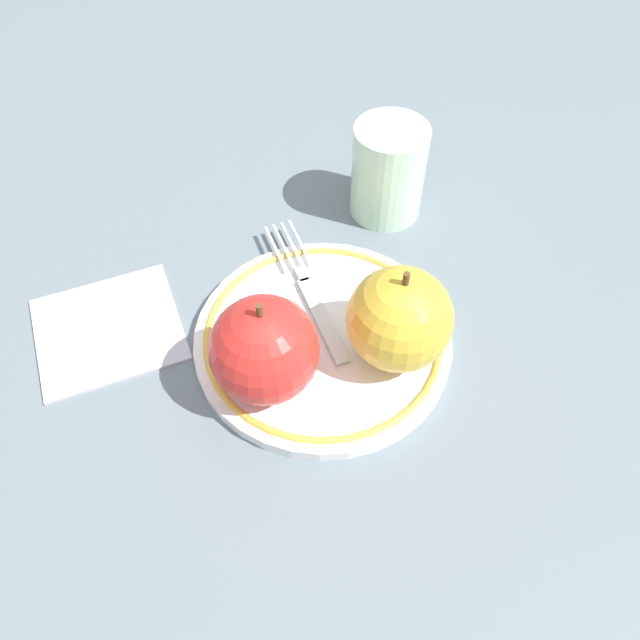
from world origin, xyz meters
The scene contains 7 objects.
ground_plane centered at (0.00, 0.00, 0.00)m, with size 2.00×2.00×0.00m, color slate.
plate centered at (-0.01, 0.00, 0.01)m, with size 0.22×0.22×0.01m.
apple_red_whole centered at (-0.03, 0.06, 0.06)m, with size 0.08×0.08×0.09m.
apple_second_whole centered at (-0.06, -0.04, 0.06)m, with size 0.08×0.08×0.09m.
fork centered at (0.03, -0.01, 0.02)m, with size 0.17×0.05×0.00m.
drinking_glass centered at (0.10, -0.14, 0.05)m, with size 0.07×0.07×0.09m, color #C2EEC8.
napkin_folded centered at (0.10, 0.15, 0.00)m, with size 0.11×0.12×0.01m, color #BBB6C8.
Camera 1 is at (-0.27, 0.17, 0.43)m, focal length 35.00 mm.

